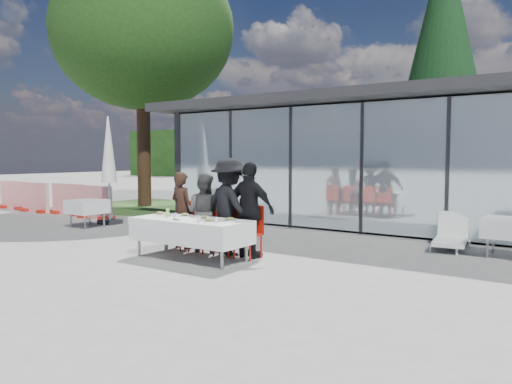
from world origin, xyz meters
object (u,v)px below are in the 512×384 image
at_px(juice_bottle, 168,213).
at_px(spare_table_right, 508,228).
at_px(diner_chair_a, 183,222).
at_px(conifer_tree, 443,49).
at_px(plate_extra, 209,220).
at_px(diner_b, 204,213).
at_px(plate_b, 185,215).
at_px(diner_d, 250,210).
at_px(folded_eyeglasses, 176,220).
at_px(construction_barriers, 25,198).
at_px(diner_chair_d, 250,229).
at_px(plate_c, 203,217).
at_px(plate_a, 160,213).
at_px(market_umbrella, 109,156).
at_px(plate_d, 230,219).
at_px(diner_a, 182,210).
at_px(diner_chair_b, 205,224).
at_px(lounger, 451,236).
at_px(diner_chair_c, 230,227).
at_px(spare_table_left, 87,207).
at_px(deciduous_tree, 142,32).
at_px(dining_table, 191,230).
at_px(diner_c, 229,207).

distance_m(juice_bottle, spare_table_right, 6.38).
bearing_deg(spare_table_right, diner_chair_a, -154.30).
bearing_deg(conifer_tree, plate_extra, -91.83).
height_order(diner_b, plate_b, diner_b).
bearing_deg(diner_d, plate_b, 25.60).
relative_size(plate_b, folded_eyeglasses, 1.71).
distance_m(diner_chair_a, juice_bottle, 0.93).
distance_m(construction_barriers, conifer_tree, 16.40).
bearing_deg(plate_b, diner_chair_d, 25.03).
xyz_separation_m(diner_chair_d, plate_c, (-0.61, -0.64, 0.24)).
height_order(plate_a, plate_b, same).
relative_size(diner_b, folded_eyeglasses, 11.09).
bearing_deg(market_umbrella, diner_chair_a, -20.24).
bearing_deg(plate_extra, plate_a, 169.78).
xyz_separation_m(plate_c, plate_d, (0.58, 0.05, 0.00)).
bearing_deg(plate_c, plate_d, 5.36).
bearing_deg(juice_bottle, spare_table_right, 33.67).
distance_m(diner_chair_d, plate_b, 1.29).
bearing_deg(plate_extra, diner_a, 149.16).
bearing_deg(diner_d, plate_d, 88.12).
bearing_deg(diner_chair_b, construction_barriers, 167.81).
xyz_separation_m(diner_a, lounger, (4.58, 3.12, -0.53)).
bearing_deg(diner_chair_b, diner_b, -90.00).
relative_size(diner_chair_c, spare_table_left, 1.13).
bearing_deg(construction_barriers, lounger, 3.72).
bearing_deg(diner_chair_b, lounger, 37.98).
xyz_separation_m(diner_chair_a, deciduous_tree, (-7.11, 5.55, 5.94)).
height_order(dining_table, diner_chair_c, diner_chair_c).
bearing_deg(plate_b, diner_a, 137.12).
relative_size(diner_c, plate_c, 7.79).
relative_size(diner_chair_b, diner_c, 0.52).
distance_m(plate_b, folded_eyeglasses, 0.57).
height_order(dining_table, plate_extra, plate_extra).
bearing_deg(dining_table, plate_c, 29.23).
bearing_deg(diner_chair_a, deciduous_tree, 142.05).
xyz_separation_m(diner_chair_c, plate_d, (0.46, -0.58, 0.24)).
distance_m(diner_chair_d, folded_eyeglasses, 1.39).
distance_m(diner_chair_b, diner_d, 1.18).
height_order(diner_chair_c, juice_bottle, diner_chair_c).
xyz_separation_m(diner_b, diner_chair_d, (1.12, 0.01, -0.24)).
xyz_separation_m(diner_a, plate_b, (0.56, -0.52, -0.01)).
distance_m(juice_bottle, conifer_tree, 14.39).
bearing_deg(plate_c, juice_bottle, -167.48).
distance_m(diner_c, conifer_tree, 13.56).
bearing_deg(folded_eyeglasses, plate_b, 117.18).
bearing_deg(diner_a, construction_barriers, -7.44).
distance_m(diner_chair_b, diner_chair_c, 0.63).
height_order(deciduous_tree, conifer_tree, conifer_tree).
xyz_separation_m(diner_d, market_umbrella, (-5.91, 1.56, 1.02)).
xyz_separation_m(diner_b, diner_chair_b, (0.00, 0.01, -0.24)).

